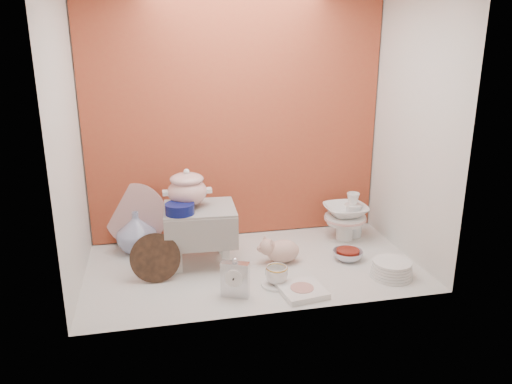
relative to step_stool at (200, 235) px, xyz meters
The scene contains 17 objects.
ground 0.34m from the step_stool, 22.64° to the right, with size 1.80×1.80×0.00m, color silver.
niche_shell 0.82m from the step_stool, 13.48° to the left, with size 1.86×1.03×1.53m.
step_stool is the anchor object (origin of this frame).
soup_tureen 0.28m from the step_stool, 156.42° to the left, with size 0.25×0.25×0.21m, color white, non-canonical shape.
cobalt_bowl 0.24m from the step_stool, 142.88° to the right, with size 0.15×0.15×0.06m, color #0B1153.
floral_platter 0.49m from the step_stool, 137.09° to the left, with size 0.38×0.08×0.38m, color silver, non-canonical shape.
blue_white_vase 0.42m from the step_stool, 147.24° to the left, with size 0.23×0.23×0.24m, color white.
lacquer_tray 0.31m from the step_stool, 145.28° to the right, with size 0.26×0.08×0.25m, color black, non-canonical shape.
mantel_clock 0.45m from the step_stool, 74.25° to the right, with size 0.14×0.05×0.20m, color silver.
plush_pig 0.47m from the step_stool, 13.12° to the right, with size 0.24×0.16×0.14m, color #CBA08F.
teacup_saucer 0.52m from the step_stool, 45.95° to the right, with size 0.16×0.16×0.01m, color white.
gold_rim_teacup 0.51m from the step_stool, 45.95° to the right, with size 0.12×0.12×0.09m, color white.
lattice_dish 0.66m from the step_stool, 46.42° to the right, with size 0.21×0.21×0.03m, color white.
dinner_plate_stack 1.04m from the step_stool, 22.43° to the right, with size 0.22×0.22×0.09m, color white.
crystal_bowl 0.84m from the step_stool, 10.13° to the right, with size 0.17×0.17×0.05m, color silver.
clear_glass_vase 1.00m from the step_stool, 10.16° to the left, with size 0.11×0.11×0.21m, color silver.
porcelain_tower 0.92m from the step_stool, ahead, with size 0.26×0.26×0.30m, color white, non-canonical shape.
Camera 1 is at (-0.51, -2.43, 1.19)m, focal length 34.62 mm.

